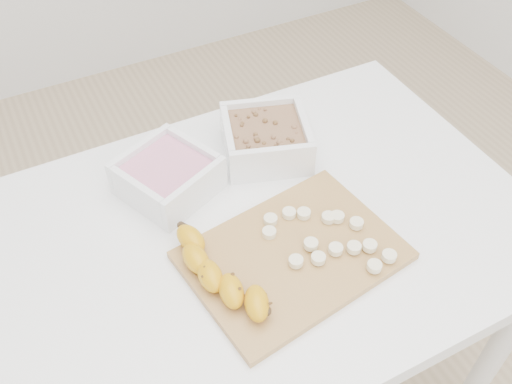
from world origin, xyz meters
name	(u,v)px	position (x,y,z in m)	size (l,w,h in m)	color
table	(263,257)	(0.00, 0.00, 0.65)	(1.00, 0.70, 0.75)	white
bowl_yogurt	(168,175)	(-0.12, 0.16, 0.79)	(0.21, 0.21, 0.07)	white
bowl_granola	(266,138)	(0.10, 0.17, 0.79)	(0.21, 0.21, 0.08)	white
cutting_board	(293,255)	(0.01, -0.09, 0.76)	(0.36, 0.25, 0.01)	#A88447
banana	(221,274)	(-0.13, -0.09, 0.78)	(0.06, 0.23, 0.04)	#D08F0B
banana_slices	(326,237)	(0.08, -0.09, 0.77)	(0.18, 0.20, 0.02)	beige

